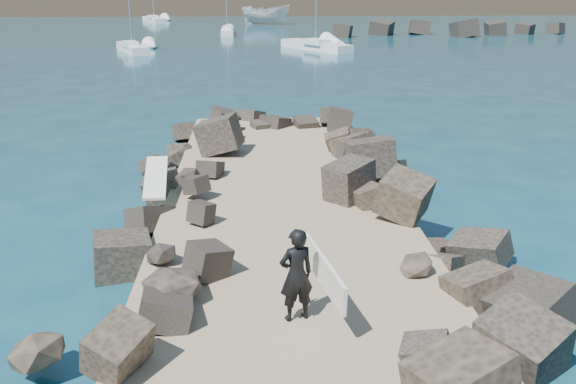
% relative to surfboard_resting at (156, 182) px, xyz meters
% --- Properties ---
extents(ground, '(800.00, 800.00, 0.00)m').
position_rel_surfboard_resting_xyz_m(ground, '(3.25, -1.37, -1.04)').
color(ground, '#0F384C').
rests_on(ground, ground).
extents(jetty, '(6.00, 26.00, 0.60)m').
position_rel_surfboard_resting_xyz_m(jetty, '(3.25, -3.37, -0.74)').
color(jetty, '#8C7759').
rests_on(jetty, ground).
extents(riprap_left, '(2.60, 22.00, 1.00)m').
position_rel_surfboard_resting_xyz_m(riprap_left, '(0.35, -2.87, -0.54)').
color(riprap_left, black).
rests_on(riprap_left, ground).
extents(riprap_right, '(2.60, 22.00, 1.00)m').
position_rel_surfboard_resting_xyz_m(riprap_right, '(6.15, -2.87, -0.54)').
color(riprap_right, '#262421').
rests_on(riprap_right, ground).
extents(surfboard_resting, '(0.73, 2.22, 0.07)m').
position_rel_surfboard_resting_xyz_m(surfboard_resting, '(0.00, 0.00, 0.00)').
color(surfboard_resting, white).
rests_on(surfboard_resting, riprap_left).
extents(boat_imported, '(6.85, 3.77, 2.50)m').
position_rel_surfboard_resting_xyz_m(boat_imported, '(4.28, 70.93, 0.21)').
color(boat_imported, silver).
rests_on(boat_imported, ground).
extents(surfer_with_board, '(1.05, 1.96, 1.61)m').
position_rel_surfboard_resting_xyz_m(surfer_with_board, '(3.24, -6.32, 0.37)').
color(surfer_with_board, black).
rests_on(surfer_with_board, jetty).
extents(sailboat_e, '(4.15, 6.98, 8.39)m').
position_rel_surfboard_resting_xyz_m(sailboat_e, '(-10.97, 75.82, -0.69)').
color(sailboat_e, white).
rests_on(sailboat_e, ground).
extents(sailboat_c, '(5.77, 7.66, 9.52)m').
position_rel_surfboard_resting_xyz_m(sailboat_c, '(7.91, 40.23, -0.69)').
color(sailboat_c, white).
rests_on(sailboat_c, ground).
extents(sailboat_a, '(3.69, 6.32, 7.65)m').
position_rel_surfboard_resting_xyz_m(sailboat_a, '(-7.51, 39.10, -0.69)').
color(sailboat_a, white).
rests_on(sailboat_a, ground).
extents(sailboat_b, '(1.40, 5.88, 7.19)m').
position_rel_surfboard_resting_xyz_m(sailboat_b, '(-0.21, 55.30, -0.69)').
color(sailboat_b, white).
rests_on(sailboat_b, ground).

